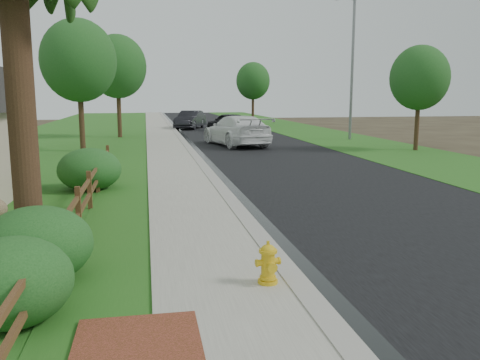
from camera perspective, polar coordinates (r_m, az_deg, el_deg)
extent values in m
plane|color=#31261B|center=(7.69, 5.87, -14.97)|extent=(120.00, 120.00, 0.00)
cube|color=black|center=(42.34, -1.48, 5.35)|extent=(8.00, 90.00, 0.02)
cube|color=gray|center=(41.88, -7.18, 5.30)|extent=(0.40, 90.00, 0.12)
cube|color=black|center=(41.91, -6.70, 5.26)|extent=(0.50, 90.00, 0.00)
cube|color=gray|center=(41.83, -8.97, 5.24)|extent=(2.20, 90.00, 0.10)
cube|color=#245C1A|center=(41.82, -11.58, 5.14)|extent=(1.60, 90.00, 0.06)
cube|color=#245C1A|center=(42.24, -18.67, 4.85)|extent=(9.00, 90.00, 0.04)
cube|color=#245C1A|center=(43.94, 7.49, 5.45)|extent=(6.00, 90.00, 0.04)
cube|color=#452617|center=(7.74, -22.07, -11.08)|extent=(0.12, 0.12, 1.10)
cube|color=#452617|center=(9.98, -19.36, -6.27)|extent=(0.12, 0.12, 1.10)
cube|color=#452617|center=(12.29, -17.68, -3.24)|extent=(0.12, 0.12, 1.10)
cube|color=#452617|center=(14.62, -16.54, -1.16)|extent=(0.12, 0.12, 1.10)
cube|color=#452617|center=(16.98, -15.72, 0.34)|extent=(0.12, 0.12, 1.10)
cube|color=#452617|center=(19.34, -15.10, 1.47)|extent=(0.12, 0.12, 1.10)
cube|color=#452617|center=(21.71, -14.61, 2.36)|extent=(0.12, 0.12, 1.10)
cube|color=#452617|center=(6.69, -24.10, -15.45)|extent=(0.08, 2.35, 0.10)
cube|color=#452617|center=(6.54, -24.35, -12.27)|extent=(0.08, 2.35, 0.10)
cube|color=#452617|center=(8.88, -20.50, -8.99)|extent=(0.08, 2.35, 0.10)
cube|color=#452617|center=(8.77, -20.65, -6.50)|extent=(0.08, 2.35, 0.10)
cube|color=#452617|center=(11.16, -18.41, -5.09)|extent=(0.08, 2.35, 0.10)
cube|color=#452617|center=(11.06, -18.52, -3.09)|extent=(0.08, 2.35, 0.10)
cube|color=#452617|center=(13.47, -17.04, -2.53)|extent=(0.08, 2.35, 0.10)
cube|color=#452617|center=(13.40, -17.13, -0.85)|extent=(0.08, 2.35, 0.10)
cube|color=#452617|center=(15.82, -16.08, -0.71)|extent=(0.08, 2.35, 0.10)
cube|color=#452617|center=(15.75, -16.15, 0.72)|extent=(0.08, 2.35, 0.10)
cube|color=#452617|center=(18.17, -15.38, 0.63)|extent=(0.08, 2.35, 0.10)
cube|color=#452617|center=(18.12, -15.43, 1.88)|extent=(0.08, 2.35, 0.10)
cube|color=#452617|center=(20.54, -14.83, 1.66)|extent=(0.08, 2.35, 0.10)
cube|color=#452617|center=(20.49, -14.88, 2.77)|extent=(0.08, 2.35, 0.10)
cylinder|color=#311E14|center=(10.46, -23.27, 6.44)|extent=(0.52, 0.52, 5.50)
cylinder|color=yellow|center=(8.59, 3.14, -11.27)|extent=(0.33, 0.33, 0.06)
cylinder|color=yellow|center=(8.50, 3.15, -9.61)|extent=(0.23, 0.23, 0.51)
cylinder|color=yellow|center=(8.57, 3.14, -10.84)|extent=(0.27, 0.27, 0.05)
cylinder|color=yellow|center=(8.42, 3.17, -7.97)|extent=(0.30, 0.30, 0.05)
ellipsoid|color=yellow|center=(8.41, 3.17, -7.85)|extent=(0.24, 0.24, 0.18)
cylinder|color=yellow|center=(8.38, 3.18, -7.08)|extent=(0.05, 0.05, 0.07)
cylinder|color=yellow|center=(8.36, 3.53, -9.73)|extent=(0.16, 0.14, 0.15)
cylinder|color=yellow|center=(8.42, 2.09, -9.29)|extent=(0.14, 0.13, 0.12)
cylinder|color=yellow|center=(8.54, 4.21, -9.05)|extent=(0.14, 0.13, 0.12)
imported|color=white|center=(31.56, -0.40, 5.59)|extent=(3.86, 6.78, 1.85)
imported|color=black|center=(43.15, -1.34, 6.51)|extent=(3.52, 5.03, 1.59)
imported|color=black|center=(47.06, -5.62, 6.76)|extent=(3.40, 5.27, 1.64)
cylinder|color=gray|center=(36.34, 12.48, 12.01)|extent=(0.19, 0.19, 9.64)
ellipsoid|color=#194719|center=(7.83, -24.21, -10.40)|extent=(1.69, 1.69, 1.25)
ellipsoid|color=#194719|center=(9.37, -21.85, -6.78)|extent=(2.24, 2.24, 1.32)
ellipsoid|color=#194719|center=(18.43, -24.47, 0.85)|extent=(1.87, 1.87, 1.30)
ellipsoid|color=#194719|center=(17.58, -16.54, 1.14)|extent=(2.59, 2.59, 1.42)
cylinder|color=#311E14|center=(29.43, -17.40, 7.24)|extent=(0.30, 0.30, 4.34)
ellipsoid|color=#194719|center=(29.46, -17.68, 12.67)|extent=(4.06, 4.06, 4.47)
cylinder|color=#311E14|center=(30.38, 19.27, 6.46)|extent=(0.24, 0.24, 3.56)
ellipsoid|color=#194719|center=(30.35, 19.52, 10.77)|extent=(3.25, 3.25, 3.58)
cylinder|color=#311E14|center=(38.33, -13.44, 7.99)|extent=(0.31, 0.31, 4.48)
ellipsoid|color=#194719|center=(38.36, -13.61, 12.29)|extent=(4.14, 4.14, 4.55)
cylinder|color=#311E14|center=(53.31, 1.46, 8.35)|extent=(0.27, 0.27, 3.93)
ellipsoid|color=#194719|center=(53.31, 1.47, 11.07)|extent=(3.47, 3.47, 3.82)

